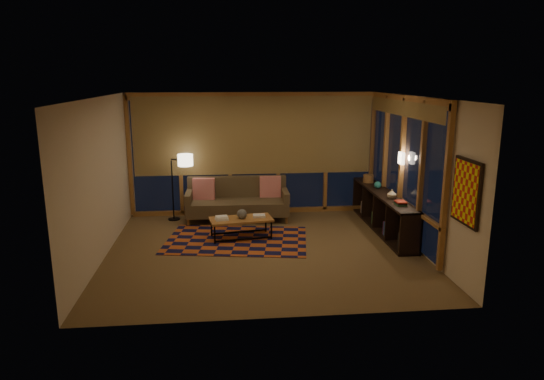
{
  "coord_description": "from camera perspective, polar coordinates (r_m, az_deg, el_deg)",
  "views": [
    {
      "loc": [
        -0.68,
        -8.17,
        3.05
      ],
      "look_at": [
        0.19,
        0.35,
        1.02
      ],
      "focal_mm": 32.0,
      "sensor_mm": 36.0,
      "label": 1
    }
  ],
  "objects": [
    {
      "name": "teal_bowl",
      "position": [
        10.26,
        12.33,
        0.59
      ],
      "size": [
        0.15,
        0.15,
        0.15
      ],
      "primitive_type": "sphere",
      "rotation": [
        0.0,
        0.0,
        0.03
      ],
      "color": "#237A79",
      "rests_on": "bookshelf"
    },
    {
      "name": "sofa",
      "position": [
        10.43,
        -4.1,
        -1.18
      ],
      "size": [
        2.18,
        0.92,
        0.88
      ],
      "primitive_type": null,
      "rotation": [
        0.0,
        0.0,
        -0.02
      ],
      "color": "brown",
      "rests_on": "floor"
    },
    {
      "name": "book_stack_a",
      "position": [
        9.2,
        -5.93,
        -3.29
      ],
      "size": [
        0.29,
        0.25,
        0.07
      ],
      "primitive_type": null,
      "rotation": [
        0.0,
        0.0,
        0.18
      ],
      "color": "white",
      "rests_on": "coffee_table"
    },
    {
      "name": "area_rug",
      "position": [
        9.27,
        -4.18,
        -5.87
      ],
      "size": [
        2.87,
        2.14,
        0.01
      ],
      "primitive_type": "cube",
      "rotation": [
        0.0,
        0.0,
        -0.16
      ],
      "color": "#B04E1D",
      "rests_on": "floor"
    },
    {
      "name": "shelf_book_stack",
      "position": [
        9.05,
        14.89,
        -1.48
      ],
      "size": [
        0.22,
        0.28,
        0.08
      ],
      "primitive_type": null,
      "rotation": [
        0.0,
        0.0,
        -0.16
      ],
      "color": "white",
      "rests_on": "bookshelf"
    },
    {
      "name": "window_wall_back",
      "position": [
        10.75,
        -2.12,
        4.23
      ],
      "size": [
        5.3,
        0.16,
        2.6
      ],
      "primitive_type": null,
      "color": "olive",
      "rests_on": "walls"
    },
    {
      "name": "bookshelf",
      "position": [
        10.03,
        12.86,
        -2.44
      ],
      "size": [
        0.4,
        3.07,
        0.77
      ],
      "primitive_type": null,
      "color": "black",
      "rests_on": "floor"
    },
    {
      "name": "basket",
      "position": [
        10.8,
        11.27,
        1.33
      ],
      "size": [
        0.26,
        0.26,
        0.17
      ],
      "primitive_type": "cylinder",
      "rotation": [
        0.0,
        0.0,
        -0.17
      ],
      "color": "#9E5F34",
      "rests_on": "bookshelf"
    },
    {
      "name": "book_stack_b",
      "position": [
        9.34,
        -1.52,
        -3.03
      ],
      "size": [
        0.26,
        0.21,
        0.05
      ],
      "primitive_type": null,
      "rotation": [
        0.0,
        0.0,
        -0.02
      ],
      "color": "white",
      "rests_on": "coffee_table"
    },
    {
      "name": "pillow_right",
      "position": [
        10.63,
        -0.21,
        0.41
      ],
      "size": [
        0.47,
        0.17,
        0.46
      ],
      "primitive_type": null,
      "rotation": [
        0.0,
        0.0,
        -0.04
      ],
      "color": "red",
      "rests_on": "sofa"
    },
    {
      "name": "wall_art",
      "position": [
        7.34,
        21.85,
        -0.23
      ],
      "size": [
        0.06,
        0.74,
        0.94
      ],
      "primitive_type": null,
      "color": "red",
      "rests_on": "walls"
    },
    {
      "name": "vase",
      "position": [
        9.47,
        13.91,
        -0.45
      ],
      "size": [
        0.19,
        0.19,
        0.18
      ],
      "primitive_type": "imported",
      "rotation": [
        0.0,
        0.0,
        -0.1
      ],
      "color": "tan",
      "rests_on": "bookshelf"
    },
    {
      "name": "ceiling",
      "position": [
        8.2,
        -1.07,
        10.88
      ],
      "size": [
        5.5,
        5.0,
        0.01
      ],
      "primitive_type": "cube",
      "color": "silver",
      "rests_on": "walls"
    },
    {
      "name": "ceramic_pot",
      "position": [
        9.23,
        -3.57,
        -2.81
      ],
      "size": [
        0.24,
        0.24,
        0.19
      ],
      "primitive_type": "sphere",
      "rotation": [
        0.0,
        0.0,
        0.34
      ],
      "color": "#252525",
      "rests_on": "coffee_table"
    },
    {
      "name": "floor",
      "position": [
        8.74,
        -0.99,
        -7.09
      ],
      "size": [
        5.5,
        5.0,
        0.01
      ],
      "primitive_type": "cube",
      "color": "brown",
      "rests_on": "ground"
    },
    {
      "name": "coffee_table",
      "position": [
        9.33,
        -3.65,
        -4.5
      ],
      "size": [
        1.25,
        0.71,
        0.39
      ],
      "primitive_type": null,
      "rotation": [
        0.0,
        0.0,
        0.15
      ],
      "color": "olive",
      "rests_on": "floor"
    },
    {
      "name": "pillow_left",
      "position": [
        10.53,
        -8.03,
        0.16
      ],
      "size": [
        0.48,
        0.21,
        0.47
      ],
      "primitive_type": null,
      "rotation": [
        0.0,
        0.0,
        -0.11
      ],
      "color": "red",
      "rests_on": "sofa"
    },
    {
      "name": "window_wall_right",
      "position": [
        9.54,
        14.93,
        2.61
      ],
      "size": [
        0.16,
        3.7,
        2.6
      ],
      "primitive_type": null,
      "color": "olive",
      "rests_on": "walls"
    },
    {
      "name": "floor_lamp",
      "position": [
        10.58,
        -11.63,
        0.37
      ],
      "size": [
        0.57,
        0.49,
        1.46
      ],
      "primitive_type": null,
      "rotation": [
        0.0,
        0.0,
        -0.42
      ],
      "color": "black",
      "rests_on": "floor"
    },
    {
      "name": "wall_sconce",
      "position": [
        9.35,
        14.98,
        3.64
      ],
      "size": [
        0.12,
        0.18,
        0.22
      ],
      "primitive_type": null,
      "color": "#FFE7C1",
      "rests_on": "walls"
    },
    {
      "name": "walls",
      "position": [
        8.37,
        -1.03,
        1.61
      ],
      "size": [
        5.51,
        5.01,
        2.7
      ],
      "color": "beige",
      "rests_on": "floor"
    }
  ]
}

